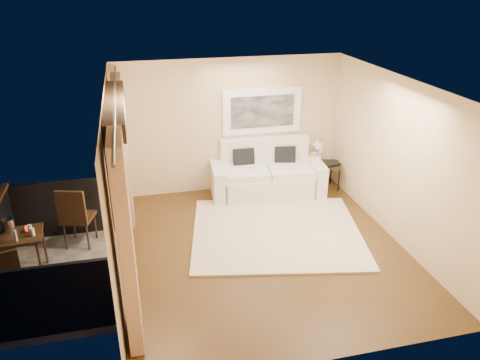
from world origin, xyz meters
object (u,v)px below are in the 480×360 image
object	(u,v)px
sofa	(266,175)
ice_bucket	(8,225)
orchid	(318,152)
balcony_chair_near	(7,281)
side_table	(327,166)
bistro_table	(22,239)
balcony_chair_far	(75,214)

from	to	relation	value
sofa	ice_bucket	distance (m)	4.83
orchid	balcony_chair_near	size ratio (longest dim) A/B	0.52
side_table	bistro_table	world-z (taller)	bistro_table
orchid	ice_bucket	size ratio (longest dim) A/B	2.35
balcony_chair_far	ice_bucket	bearing A→B (deg)	43.16
side_table	bistro_table	distance (m)	5.86
balcony_chair_near	ice_bucket	distance (m)	1.11
bistro_table	ice_bucket	distance (m)	0.30
orchid	balcony_chair_far	xyz separation A→B (m)	(-4.71, -1.35, -0.16)
orchid	balcony_chair_near	bearing A→B (deg)	-152.25
balcony_chair_far	ice_bucket	world-z (taller)	balcony_chair_far
ice_bucket	side_table	bearing A→B (deg)	16.20
balcony_chair_near	sofa	bearing A→B (deg)	19.12
side_table	ice_bucket	distance (m)	6.00
ice_bucket	orchid	bearing A→B (deg)	17.82
balcony_chair_far	side_table	bearing A→B (deg)	-149.47
sofa	bistro_table	bearing A→B (deg)	-150.77
side_table	orchid	xyz separation A→B (m)	(-0.17, 0.12, 0.29)
ice_bucket	balcony_chair_far	bearing A→B (deg)	26.78
balcony_chair_near	ice_bucket	size ratio (longest dim) A/B	4.49
orchid	balcony_chair_near	distance (m)	6.16
sofa	side_table	world-z (taller)	sofa
orchid	balcony_chair_far	distance (m)	4.90
sofa	balcony_chair_far	size ratio (longest dim) A/B	2.18
orchid	ice_bucket	distance (m)	5.86
balcony_chair_near	ice_bucket	bearing A→B (deg)	83.19
orchid	balcony_chair_far	bearing A→B (deg)	-163.96
orchid	ice_bucket	bearing A→B (deg)	-162.18
balcony_chair_far	balcony_chair_near	world-z (taller)	balcony_chair_far
bistro_table	balcony_chair_near	size ratio (longest dim) A/B	0.75
bistro_table	ice_bucket	world-z (taller)	ice_bucket
ice_bucket	bistro_table	bearing A→B (deg)	-39.44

